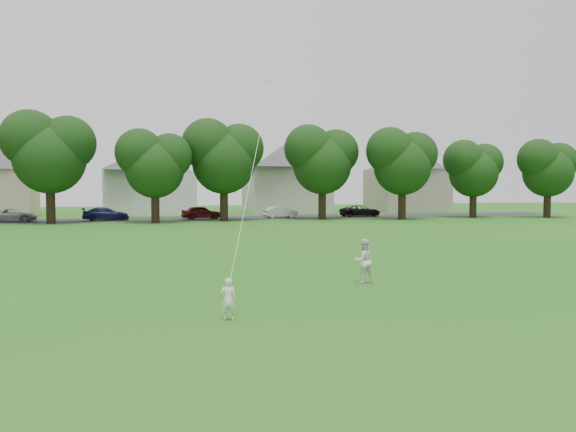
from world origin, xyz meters
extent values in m
plane|color=#1D6216|center=(0.00, 0.00, 0.00)|extent=(160.00, 160.00, 0.00)
cube|color=#2D2D30|center=(0.00, 42.00, 0.01)|extent=(90.00, 7.00, 0.01)
imported|color=white|center=(-0.07, -0.14, 0.50)|extent=(0.41, 0.31, 0.99)
imported|color=white|center=(5.01, 3.69, 0.72)|extent=(0.73, 0.58, 1.43)
plane|color=white|center=(2.89, 7.55, 7.10)|extent=(0.65, 0.90, 0.71)
cylinder|color=white|center=(1.41, 3.71, 3.91)|extent=(0.01, 0.01, 10.42)
cylinder|color=black|center=(-8.60, 37.90, 1.85)|extent=(0.76, 0.76, 3.70)
cylinder|color=black|center=(-0.08, 36.37, 1.56)|extent=(0.71, 0.71, 3.13)
cylinder|color=black|center=(6.07, 37.71, 1.80)|extent=(0.75, 0.75, 3.60)
cylinder|color=black|center=(15.51, 37.63, 1.74)|extent=(0.74, 0.74, 3.49)
cylinder|color=black|center=(22.77, 35.40, 1.69)|extent=(0.73, 0.73, 3.39)
cylinder|color=black|center=(31.16, 36.30, 1.51)|extent=(0.70, 0.70, 3.03)
cylinder|color=black|center=(38.40, 34.30, 1.53)|extent=(0.70, 0.70, 3.07)
imported|color=gray|center=(-12.14, 41.00, 0.59)|extent=(4.28, 2.16, 1.16)
imported|color=#111337|center=(-4.32, 41.00, 0.61)|extent=(4.22, 1.86, 1.21)
imported|color=#4C110F|center=(4.42, 41.00, 0.65)|extent=(3.88, 1.84, 1.28)
imported|color=beige|center=(12.29, 41.00, 0.58)|extent=(3.56, 1.54, 1.14)
imported|color=black|center=(20.90, 41.00, 0.60)|extent=(4.22, 1.95, 1.17)
cube|color=white|center=(0.00, 52.00, 2.44)|extent=(9.83, 6.75, 4.89)
pyramid|color=#474449|center=(0.00, 52.00, 7.58)|extent=(14.19, 14.19, 2.69)
cube|color=beige|center=(16.00, 52.00, 2.69)|extent=(9.52, 7.19, 5.38)
pyramid|color=#474449|center=(16.00, 52.00, 8.34)|extent=(13.73, 13.73, 2.96)
cube|color=#A19B86|center=(32.00, 52.00, 2.66)|extent=(8.81, 7.54, 5.32)
pyramid|color=#474449|center=(32.00, 52.00, 8.24)|extent=(12.71, 12.71, 2.92)
camera|label=1|loc=(-2.26, -12.97, 3.12)|focal=35.00mm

